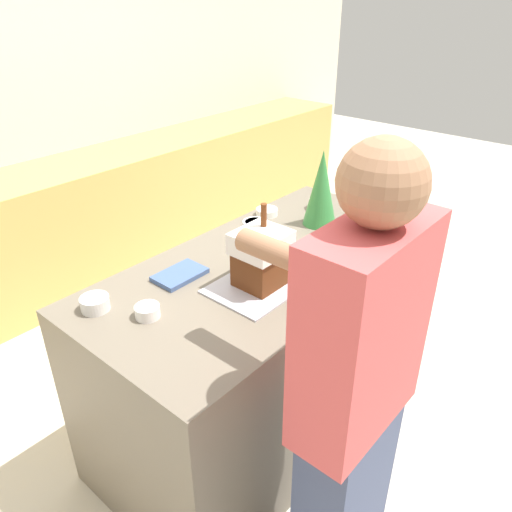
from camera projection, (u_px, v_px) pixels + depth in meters
The scene contains 15 objects.
ground_plane at pixel (267, 415), 2.60m from camera, with size 12.00×12.00×0.00m, color beige.
wall_back at pixel (5, 101), 3.26m from camera, with size 8.00×0.05×2.60m.
back_cabinet_block at pixel (56, 233), 3.49m from camera, with size 6.00×0.60×0.89m.
kitchen_island at pixel (268, 345), 2.38m from camera, with size 1.70×0.82×0.92m.
baking_tray at pixel (261, 284), 1.98m from camera, with size 0.41×0.30×0.01m.
gingerbread_house at pixel (261, 257), 1.92m from camera, with size 0.20×0.18×0.32m.
decorative_tree at pixel (321, 188), 2.40m from camera, with size 0.17×0.17×0.38m.
candy_bowl_far_right at pixel (318, 203), 2.64m from camera, with size 0.10×0.10×0.05m.
candy_bowl_beside_tree at pixel (267, 212), 2.57m from camera, with size 0.11×0.11×0.04m.
candy_bowl_center_rear at pixel (255, 226), 2.41m from camera, with size 0.12×0.12×0.05m.
candy_bowl_front_corner at pixel (147, 311), 1.78m from camera, with size 0.09×0.09×0.05m.
candy_bowl_behind_tray at pixel (95, 303), 1.82m from camera, with size 0.11×0.11×0.05m.
cookbook at pixel (180, 275), 2.03m from camera, with size 0.21×0.13×0.02m.
mug at pixel (327, 246), 2.18m from camera, with size 0.09×0.09×0.09m.
person at pixel (353, 404), 1.50m from camera, with size 0.44×0.55×1.68m.
Camera 1 is at (-1.46, -1.19, 1.98)m, focal length 35.00 mm.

